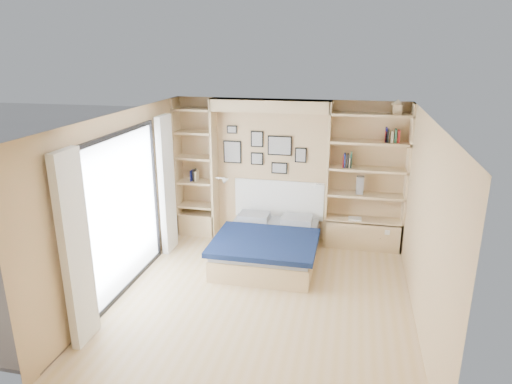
# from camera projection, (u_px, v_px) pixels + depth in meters

# --- Properties ---
(ground) EXTENTS (4.50, 4.50, 0.00)m
(ground) POSITION_uv_depth(u_px,v_px,m) (262.00, 300.00, 6.29)
(ground) COLOR #D4B285
(ground) RESTS_ON ground
(room_shell) EXTENTS (4.50, 4.50, 4.50)m
(room_shell) POSITION_uv_depth(u_px,v_px,m) (258.00, 191.00, 7.46)
(room_shell) COLOR tan
(room_shell) RESTS_ON ground
(bed) EXTENTS (1.60, 1.99, 1.07)m
(bed) POSITION_uv_depth(u_px,v_px,m) (269.00, 245.00, 7.40)
(bed) COLOR #D9B587
(bed) RESTS_ON ground
(photo_gallery) EXTENTS (1.48, 0.02, 0.82)m
(photo_gallery) POSITION_uv_depth(u_px,v_px,m) (263.00, 150.00, 7.96)
(photo_gallery) COLOR black
(photo_gallery) RESTS_ON ground
(reading_lamps) EXTENTS (1.92, 0.12, 0.15)m
(reading_lamps) POSITION_uv_depth(u_px,v_px,m) (269.00, 182.00, 7.88)
(reading_lamps) COLOR silver
(reading_lamps) RESTS_ON ground
(shelf_decor) EXTENTS (3.57, 0.23, 2.03)m
(shelf_decor) POSITION_uv_depth(u_px,v_px,m) (353.00, 151.00, 7.48)
(shelf_decor) COLOR #A51E1E
(shelf_decor) RESTS_ON ground
(deck) EXTENTS (3.20, 4.00, 0.05)m
(deck) POSITION_uv_depth(u_px,v_px,m) (33.00, 274.00, 7.01)
(deck) COLOR #69594D
(deck) RESTS_ON ground
(deck_chair) EXTENTS (0.44, 0.73, 0.73)m
(deck_chair) POSITION_uv_depth(u_px,v_px,m) (110.00, 232.00, 7.70)
(deck_chair) COLOR tan
(deck_chair) RESTS_ON ground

